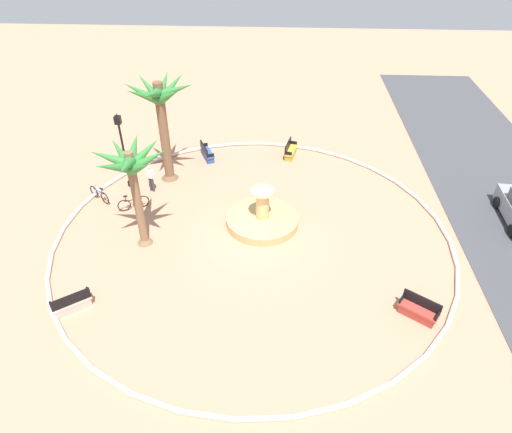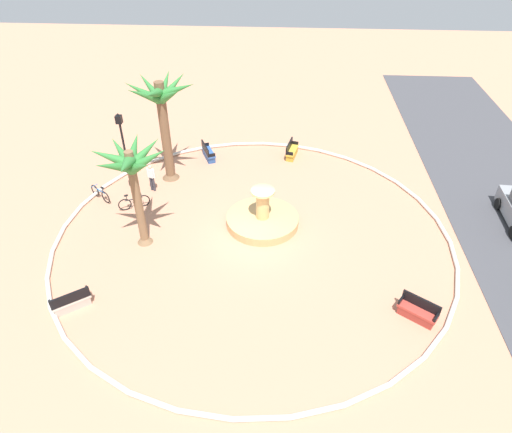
{
  "view_description": "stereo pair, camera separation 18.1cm",
  "coord_description": "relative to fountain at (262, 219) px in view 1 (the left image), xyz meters",
  "views": [
    {
      "loc": [
        17.73,
        1.11,
        14.54
      ],
      "look_at": [
        -0.31,
        0.12,
        1.0
      ],
      "focal_mm": 31.79,
      "sensor_mm": 36.0,
      "label": 1
    },
    {
      "loc": [
        17.72,
        1.29,
        14.54
      ],
      "look_at": [
        -0.31,
        0.12,
        1.0
      ],
      "focal_mm": 31.79,
      "sensor_mm": 36.0,
      "label": 2
    }
  ],
  "objects": [
    {
      "name": "bench_southeast",
      "position": [
        5.93,
        6.65,
        0.04
      ],
      "size": [
        1.33,
        1.6,
        1.0
      ],
      "color": "#B73D33",
      "rests_on": "ground"
    },
    {
      "name": "bicycle_by_lamppost",
      "position": [
        -0.96,
        -7.06,
        0.08
      ],
      "size": [
        0.79,
        1.58,
        0.94
      ],
      "color": "black",
      "rests_on": "ground"
    },
    {
      "name": "bicycle_red_frame",
      "position": [
        -1.67,
        -9.18,
        0.08
      ],
      "size": [
        1.07,
        1.42,
        0.94
      ],
      "color": "black",
      "rests_on": "ground"
    },
    {
      "name": "fountain",
      "position": [
        0.0,
        0.0,
        0.0
      ],
      "size": [
        3.77,
        3.77,
        2.11
      ],
      "color": "tan",
      "rests_on": "ground"
    },
    {
      "name": "person_cyclist_helmet",
      "position": [
        -2.77,
        -6.49,
        0.63
      ],
      "size": [
        0.32,
        0.49,
        1.68
      ],
      "color": "#33333D",
      "rests_on": "ground"
    },
    {
      "name": "bench_north",
      "position": [
        -6.68,
        -3.84,
        0.04
      ],
      "size": [
        1.67,
        1.1,
        1.0
      ],
      "color": "#335BA8",
      "rests_on": "ground"
    },
    {
      "name": "bench_west",
      "position": [
        -7.28,
        1.51,
        0.04
      ],
      "size": [
        1.67,
        0.85,
        1.0
      ],
      "color": "gold",
      "rests_on": "ground"
    },
    {
      "name": "ground_plane",
      "position": [
        1.04,
        -0.42,
        -0.31
      ],
      "size": [
        80.0,
        80.0,
        0.0
      ],
      "primitive_type": "plane",
      "color": "tan"
    },
    {
      "name": "palm_tree_by_curb",
      "position": [
        -4.19,
        -5.76,
        4.22
      ],
      "size": [
        4.04,
        3.98,
        6.2
      ],
      "color": "brown",
      "rests_on": "ground"
    },
    {
      "name": "plaza_curb",
      "position": [
        1.04,
        -0.42,
        -0.21
      ],
      "size": [
        19.77,
        19.77,
        0.2
      ],
      "primitive_type": "torus",
      "color": "silver",
      "rests_on": "ground"
    },
    {
      "name": "lamppost",
      "position": [
        -3.25,
        -7.92,
        2.35
      ],
      "size": [
        0.32,
        0.32,
        4.54
      ],
      "color": "black",
      "rests_on": "ground"
    },
    {
      "name": "bench_east",
      "position": [
        6.31,
        -7.66,
        0.04
      ],
      "size": [
        1.34,
        1.59,
        1.0
      ],
      "color": "beige",
      "rests_on": "ground"
    },
    {
      "name": "palm_tree_near_fountain",
      "position": [
        1.84,
        -5.74,
        3.88
      ],
      "size": [
        3.63,
        3.52,
        5.36
      ],
      "color": "brown",
      "rests_on": "ground"
    }
  ]
}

